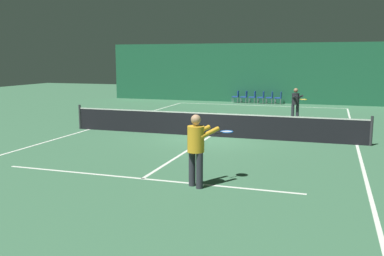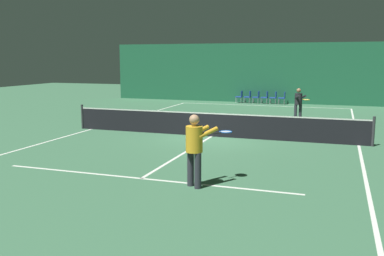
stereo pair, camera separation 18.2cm
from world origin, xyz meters
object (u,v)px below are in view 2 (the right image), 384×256
at_px(tennis_net, 211,124).
at_px(player_near, 196,145).
at_px(courtside_chair_0, 240,96).
at_px(player_far, 299,102).
at_px(courtside_chair_4, 274,97).
at_px(courtside_chair_1, 248,96).
at_px(courtside_chair_2, 257,96).
at_px(courtside_chair_5, 283,97).
at_px(courtside_chair_3, 265,97).

distance_m(tennis_net, player_near, 6.81).
relative_size(player_near, courtside_chair_0, 2.11).
relative_size(tennis_net, player_far, 7.47).
xyz_separation_m(courtside_chair_0, courtside_chair_4, (2.38, 0.00, 0.00)).
distance_m(courtside_chair_0, courtside_chair_1, 0.59).
relative_size(courtside_chair_2, courtside_chair_5, 1.00).
height_order(courtside_chair_0, courtside_chair_5, same).
height_order(player_near, courtside_chair_4, player_near).
xyz_separation_m(player_far, courtside_chair_2, (-3.48, 7.51, -0.45)).
bearing_deg(player_near, courtside_chair_4, 35.00).
bearing_deg(courtside_chair_3, courtside_chair_2, -90.00).
xyz_separation_m(courtside_chair_2, courtside_chair_3, (0.59, 0.00, 0.00)).
bearing_deg(player_far, tennis_net, -53.05).
bearing_deg(courtside_chair_3, player_far, 21.05).
height_order(courtside_chair_4, courtside_chair_5, same).
height_order(tennis_net, courtside_chair_1, tennis_net).
xyz_separation_m(player_far, courtside_chair_5, (-1.70, 7.51, -0.45)).
height_order(tennis_net, courtside_chair_0, tennis_net).
xyz_separation_m(player_near, courtside_chair_3, (-1.60, 19.89, -0.55)).
bearing_deg(courtside_chair_0, courtside_chair_3, 90.00).
bearing_deg(courtside_chair_1, courtside_chair_5, 90.00).
xyz_separation_m(courtside_chair_2, courtside_chair_4, (1.19, 0.00, 0.00)).
bearing_deg(courtside_chair_3, courtside_chair_4, 90.00).
distance_m(tennis_net, courtside_chair_0, 13.41).
xyz_separation_m(courtside_chair_0, courtside_chair_2, (1.19, 0.00, 0.00)).
distance_m(courtside_chair_0, courtside_chair_3, 1.78).
relative_size(courtside_chair_1, courtside_chair_2, 1.00).
bearing_deg(courtside_chair_3, courtside_chair_1, -90.00).
bearing_deg(courtside_chair_5, courtside_chair_0, -90.00).
relative_size(player_near, courtside_chair_3, 2.11).
height_order(courtside_chair_1, courtside_chair_5, same).
relative_size(player_far, courtside_chair_0, 1.91).
bearing_deg(courtside_chair_2, courtside_chair_0, -90.00).
height_order(courtside_chair_3, courtside_chair_5, same).
relative_size(courtside_chair_2, courtside_chair_4, 1.00).
relative_size(courtside_chair_0, courtside_chair_2, 1.00).
relative_size(player_far, courtside_chair_2, 1.91).
height_order(courtside_chair_3, courtside_chair_4, same).
xyz_separation_m(courtside_chair_3, courtside_chair_5, (1.19, 0.00, 0.00)).
xyz_separation_m(courtside_chair_3, courtside_chair_4, (0.59, 0.00, 0.00)).
distance_m(tennis_net, courtside_chair_1, 13.34).
bearing_deg(courtside_chair_2, courtside_chair_1, -90.00).
relative_size(player_far, courtside_chair_5, 1.91).
xyz_separation_m(tennis_net, courtside_chair_5, (1.14, 13.28, -0.03)).
distance_m(tennis_net, courtside_chair_4, 13.29).
height_order(player_far, courtside_chair_1, player_far).
bearing_deg(courtside_chair_5, courtside_chair_3, -90.00).
bearing_deg(courtside_chair_4, courtside_chair_0, -90.00).
distance_m(courtside_chair_1, courtside_chair_2, 0.59).
height_order(courtside_chair_0, courtside_chair_1, same).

